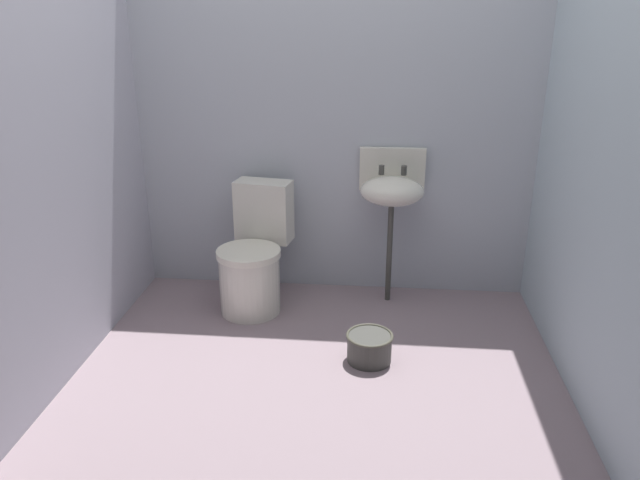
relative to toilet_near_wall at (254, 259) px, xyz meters
name	(u,v)px	position (x,y,z in m)	size (l,w,h in m)	color
ground_plane	(314,397)	(0.48, -0.92, -0.36)	(2.97, 2.94, 0.08)	gray
wall_back	(335,117)	(0.48, 0.40, 0.84)	(2.97, 0.10, 2.33)	#AAB0BB
wall_left	(36,156)	(-0.86, -0.82, 0.84)	(0.10, 2.74, 2.33)	#AAAAB9
wall_right	(620,169)	(1.82, -0.82, 0.84)	(0.10, 2.74, 2.33)	#A2B4BE
toilet_near_wall	(254,259)	(0.00, 0.00, 0.00)	(0.47, 0.64, 0.78)	silver
sink	(392,189)	(0.86, 0.19, 0.43)	(0.42, 0.35, 0.99)	#3D3D39
bucket	(369,347)	(0.75, -0.61, -0.24)	(0.26, 0.26, 0.16)	#3D3D39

